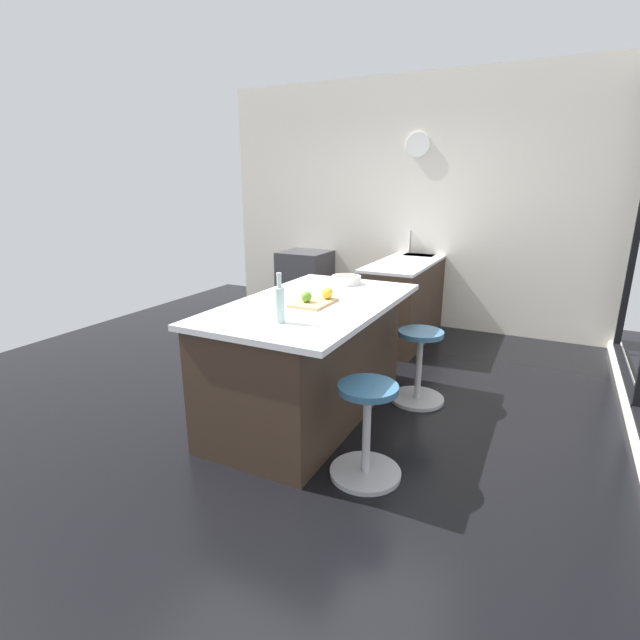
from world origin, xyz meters
TOP-DOWN VIEW (x-y plane):
  - ground_plane at (0.00, 0.00)m, footprint 6.82×6.82m
  - interior_partition_left at (-2.62, 0.00)m, footprint 0.15×4.81m
  - sink_cabinet at (-2.28, 0.24)m, footprint 2.23×0.60m
  - oven_range at (-2.27, -1.23)m, footprint 0.60×0.61m
  - kitchen_island at (0.21, 0.14)m, footprint 1.85×1.05m
  - stool_by_window at (-0.38, 0.84)m, footprint 0.44×0.44m
  - stool_middle at (0.79, 0.84)m, footprint 0.44×0.44m
  - cutting_board at (0.27, 0.21)m, footprint 0.36×0.24m
  - apple_green at (0.32, 0.18)m, footprint 0.08×0.08m
  - apple_yellow at (0.16, 0.27)m, footprint 0.09×0.09m
  - water_bottle at (0.78, 0.24)m, footprint 0.06×0.06m
  - fruit_bowl at (-0.47, 0.14)m, footprint 0.25×0.25m

SIDE VIEW (x-z plane):
  - ground_plane at x=0.00m, z-range 0.00..0.00m
  - stool_by_window at x=-0.38m, z-range -0.02..0.58m
  - stool_middle at x=0.79m, z-range -0.02..0.58m
  - oven_range at x=-2.27m, z-range 0.00..0.86m
  - sink_cabinet at x=-2.28m, z-range -0.13..1.04m
  - kitchen_island at x=0.21m, z-range 0.01..0.91m
  - cutting_board at x=0.27m, z-range 0.90..0.92m
  - fruit_bowl at x=-0.47m, z-range 0.90..0.98m
  - apple_green at x=0.32m, z-range 0.92..1.00m
  - apple_yellow at x=0.16m, z-range 0.92..1.01m
  - water_bottle at x=0.78m, z-range 0.87..1.18m
  - interior_partition_left at x=-2.62m, z-range 0.00..2.94m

